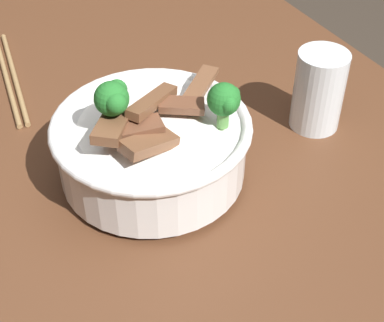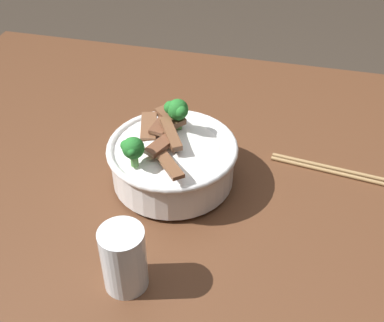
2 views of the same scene
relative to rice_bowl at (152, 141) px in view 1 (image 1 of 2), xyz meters
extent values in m
cube|color=#56331E|center=(-0.13, -0.04, -0.08)|extent=(1.45, 0.86, 0.06)
cube|color=#56331E|center=(-0.78, 0.31, -0.50)|extent=(0.08, 0.08, 0.77)
cylinder|color=white|center=(0.00, 0.00, -0.05)|extent=(0.10, 0.10, 0.01)
cylinder|color=white|center=(0.00, 0.00, -0.01)|extent=(0.20, 0.20, 0.06)
torus|color=white|center=(0.00, 0.00, 0.02)|extent=(0.22, 0.22, 0.01)
ellipsoid|color=white|center=(0.00, 0.00, 0.01)|extent=(0.18, 0.18, 0.05)
cube|color=brown|center=(0.02, -0.05, 0.05)|extent=(0.06, 0.06, 0.01)
cube|color=brown|center=(0.02, -0.02, 0.04)|extent=(0.03, 0.05, 0.01)
cube|color=brown|center=(0.01, 0.03, 0.04)|extent=(0.04, 0.05, 0.01)
cube|color=brown|center=(0.05, -0.02, 0.04)|extent=(0.04, 0.06, 0.02)
cube|color=brown|center=(-0.01, 0.06, 0.04)|extent=(0.07, 0.07, 0.01)
cube|color=brown|center=(0.00, 0.00, 0.05)|extent=(0.05, 0.07, 0.02)
cylinder|color=#5B9947|center=(0.00, -0.04, 0.04)|extent=(0.01, 0.01, 0.03)
sphere|color=#237028|center=(0.00, -0.04, 0.07)|extent=(0.04, 0.04, 0.04)
sphere|color=#237028|center=(0.01, -0.04, 0.07)|extent=(0.02, 0.02, 0.02)
sphere|color=#237028|center=(-0.01, -0.03, 0.07)|extent=(0.02, 0.02, 0.02)
cylinder|color=#5B9947|center=(0.04, 0.06, 0.04)|extent=(0.01, 0.01, 0.02)
sphere|color=#237028|center=(0.04, 0.06, 0.06)|extent=(0.03, 0.03, 0.03)
sphere|color=#237028|center=(0.05, 0.06, 0.06)|extent=(0.02, 0.02, 0.02)
sphere|color=#237028|center=(0.04, 0.07, 0.06)|extent=(0.02, 0.02, 0.02)
cylinder|color=white|center=(0.01, 0.22, -0.05)|extent=(0.06, 0.06, 0.00)
cylinder|color=white|center=(0.01, 0.22, 0.00)|extent=(0.06, 0.06, 0.10)
cylinder|color=silver|center=(0.01, 0.22, -0.02)|extent=(0.05, 0.05, 0.07)
cylinder|color=#9E7A4C|center=(-0.28, -0.08, -0.05)|extent=(0.24, 0.04, 0.01)
cylinder|color=#9E7A4C|center=(-0.28, -0.10, -0.05)|extent=(0.24, 0.04, 0.01)
camera|label=1|loc=(0.45, -0.19, 0.40)|focal=54.88mm
camera|label=2|loc=(-0.19, 0.61, 0.52)|focal=46.60mm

